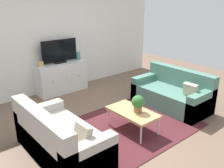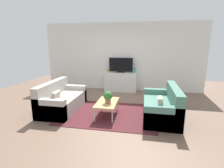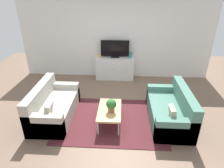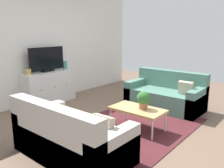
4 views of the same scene
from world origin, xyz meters
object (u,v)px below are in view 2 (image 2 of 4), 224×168
(couch_left_side, at_px, (60,101))
(mantel_clock, at_px, (108,71))
(potted_plant, at_px, (108,97))
(glass_vase, at_px, (134,70))
(coffee_table, at_px, (107,103))
(tv_console, at_px, (121,82))
(flat_screen_tv, at_px, (121,65))
(couch_right_side, at_px, (164,107))

(couch_left_side, xyz_separation_m, mantel_clock, (0.90, 2.37, 0.55))
(couch_left_side, distance_m, potted_plant, 1.51)
(mantel_clock, bearing_deg, glass_vase, 0.00)
(couch_left_side, height_order, coffee_table, couch_left_side)
(coffee_table, height_order, glass_vase, glass_vase)
(potted_plant, bearing_deg, tv_console, 90.82)
(coffee_table, bearing_deg, mantel_clock, 101.39)
(glass_vase, bearing_deg, flat_screen_tv, 177.80)
(potted_plant, distance_m, flat_screen_tv, 2.71)
(coffee_table, bearing_deg, couch_left_side, 172.66)
(flat_screen_tv, bearing_deg, mantel_clock, -177.80)
(couch_right_side, distance_m, potted_plant, 1.46)
(potted_plant, relative_size, flat_screen_tv, 0.33)
(mantel_clock, bearing_deg, coffee_table, -78.61)
(couch_left_side, distance_m, couch_right_side, 2.87)
(mantel_clock, bearing_deg, tv_console, -0.00)
(couch_left_side, xyz_separation_m, potted_plant, (1.46, -0.27, 0.29))
(couch_right_side, xyz_separation_m, mantel_clock, (-1.97, 2.37, 0.55))
(couch_right_side, relative_size, coffee_table, 1.77)
(potted_plant, bearing_deg, flat_screen_tv, 90.81)
(couch_left_side, distance_m, tv_console, 2.77)
(coffee_table, height_order, tv_console, tv_console)
(couch_right_side, xyz_separation_m, potted_plant, (-1.41, -0.27, 0.29))
(coffee_table, relative_size, tv_console, 0.73)
(couch_left_side, distance_m, glass_vase, 3.12)
(flat_screen_tv, relative_size, mantel_clock, 7.17)
(couch_left_side, xyz_separation_m, flat_screen_tv, (1.42, 2.39, 0.77))
(flat_screen_tv, bearing_deg, potted_plant, -89.19)
(couch_left_side, distance_m, mantel_clock, 2.60)
(potted_plant, xyz_separation_m, glass_vase, (0.48, 2.64, 0.30))
(potted_plant, xyz_separation_m, flat_screen_tv, (-0.04, 2.66, 0.49))
(glass_vase, bearing_deg, mantel_clock, 180.00)
(couch_right_side, bearing_deg, potted_plant, -169.20)
(tv_console, distance_m, flat_screen_tv, 0.67)
(flat_screen_tv, bearing_deg, coffee_table, -90.13)
(potted_plant, bearing_deg, mantel_clock, 101.93)
(tv_console, bearing_deg, glass_vase, 0.00)
(coffee_table, bearing_deg, flat_screen_tv, 89.87)
(potted_plant, relative_size, tv_console, 0.24)
(coffee_table, bearing_deg, potted_plant, -63.41)
(coffee_table, distance_m, glass_vase, 2.66)
(couch_left_side, relative_size, potted_plant, 5.33)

